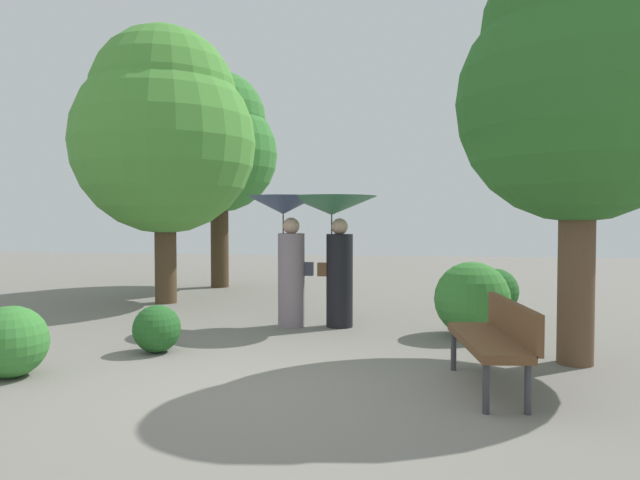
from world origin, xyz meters
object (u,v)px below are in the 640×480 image
object	(u,v)px
park_bench	(495,336)
tree_near_left	(219,143)
person_left	(287,236)
tree_near_right	(579,80)
tree_mid_left	(164,129)
person_right	(334,228)

from	to	relation	value
park_bench	tree_near_left	xyz separation A→B (m)	(-5.19, 7.40, 2.90)
person_left	tree_near_right	distance (m)	4.36
park_bench	tree_mid_left	distance (m)	7.73
person_right	tree_mid_left	distance (m)	4.39
person_right	tree_mid_left	xyz separation A→B (m)	(-3.50, 1.91, 1.85)
tree_near_left	tree_mid_left	distance (m)	2.63
person_right	tree_near_right	distance (m)	3.78
tree_near_right	park_bench	bearing A→B (deg)	-132.75
tree_near_left	tree_near_right	size ratio (longest dim) A/B	1.08
person_left	tree_near_left	xyz separation A→B (m)	(-2.60, 4.61, 2.06)
tree_near_left	tree_near_right	world-z (taller)	tree_near_left
person_right	tree_near_right	bearing A→B (deg)	-128.51
park_bench	tree_near_left	size ratio (longest dim) A/B	0.30
person_right	tree_mid_left	size ratio (longest dim) A/B	0.37
person_left	tree_mid_left	bearing A→B (deg)	47.29
person_left	tree_near_right	xyz separation A→B (m)	(3.61, -1.69, 1.77)
park_bench	tree_near_left	distance (m)	9.49
person_left	tree_near_left	bearing A→B (deg)	22.14
tree_near_left	tree_near_right	bearing A→B (deg)	-45.34
person_left	person_right	size ratio (longest dim) A/B	1.00
tree_near_right	tree_near_left	bearing A→B (deg)	134.66
tree_near_left	tree_mid_left	world-z (taller)	tree_mid_left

